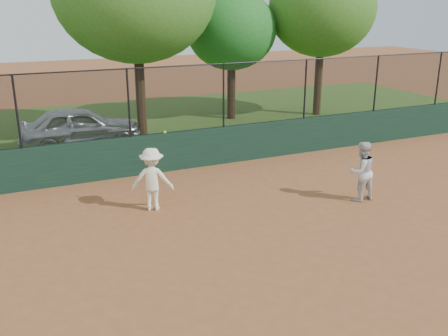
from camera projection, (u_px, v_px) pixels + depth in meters
name	position (u px, v px, depth m)	size (l,w,h in m)	color
ground	(233.00, 261.00, 10.04)	(80.00, 80.00, 0.00)	#94542F
back_wall	(148.00, 154.00, 15.04)	(26.00, 0.20, 1.20)	#163223
grass_strip	(108.00, 130.00, 20.42)	(36.00, 12.00, 0.01)	#35591C
parked_car	(80.00, 127.00, 17.84)	(1.71, 4.24, 1.45)	#A7ACB1
player_second	(361.00, 171.00, 12.92)	(0.77, 0.60, 1.58)	silver
player_main	(152.00, 179.00, 12.31)	(1.18, 0.96, 2.05)	white
fence_assembly	(144.00, 101.00, 14.52)	(26.00, 0.06, 2.00)	black
tree_3	(232.00, 30.00, 21.25)	(3.91, 3.55, 5.54)	#372312
tree_4	(322.00, 9.00, 21.77)	(4.84, 4.40, 6.81)	#452C18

